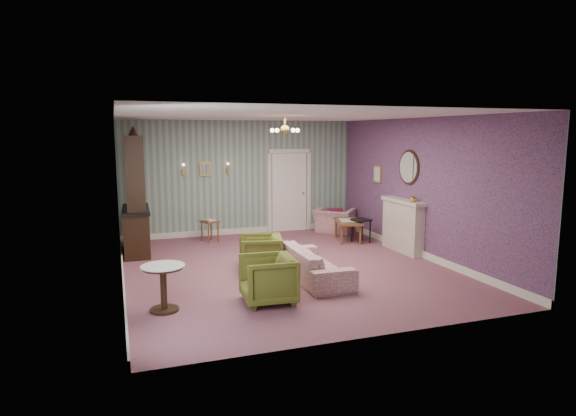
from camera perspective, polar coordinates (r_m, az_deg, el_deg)
name	(u,v)px	position (r m, az deg, el deg)	size (l,w,h in m)	color
floor	(285,267)	(9.67, -0.34, -6.85)	(7.00, 7.00, 0.00)	#864E5F
ceiling	(285,116)	(9.32, -0.35, 10.59)	(7.00, 7.00, 0.00)	white
wall_back	(241,178)	(12.73, -5.47, 3.48)	(6.00, 6.00, 0.00)	slate
wall_front	(377,225)	(6.22, 10.18, -1.97)	(6.00, 6.00, 0.00)	slate
wall_left	(118,200)	(8.89, -18.97, 0.85)	(7.00, 7.00, 0.00)	slate
wall_right	(420,188)	(10.73, 14.99, 2.28)	(7.00, 7.00, 0.00)	slate
wall_right_floral	(420,188)	(10.73, 14.93, 2.28)	(7.00, 7.00, 0.00)	#AB5588
door	(289,190)	(13.10, 0.12, 2.04)	(1.12, 0.12, 2.16)	white
olive_chair_a	(268,277)	(7.63, -2.33, -7.96)	(0.78, 0.73, 0.81)	brown
olive_chair_b	(261,252)	(9.27, -3.15, -5.08)	(0.75, 0.70, 0.77)	brown
olive_chair_c	(260,251)	(9.58, -3.23, -4.98)	(0.64, 0.60, 0.66)	brown
sofa_chintz	(314,258)	(8.82, 3.07, -5.79)	(1.98, 0.58, 0.77)	#973D5D
wingback_chair	(335,217)	(12.99, 5.40, -1.00)	(0.96, 0.62, 0.84)	#973D5D
dresser	(135,191)	(11.11, -17.24, 1.83)	(0.56, 1.61, 2.68)	black
fireplace	(403,225)	(11.11, 13.07, -1.97)	(0.30, 1.40, 1.16)	beige
mantel_vase	(413,198)	(10.67, 14.24, 1.11)	(0.15, 0.15, 0.15)	gold
oval_mirror	(409,167)	(11.01, 13.73, 4.57)	(0.04, 0.76, 0.84)	white
framed_print	(378,174)	(12.19, 10.28, 3.87)	(0.04, 0.34, 0.42)	gold
coffee_table	(348,230)	(12.03, 6.90, -2.59)	(0.55, 1.00, 0.51)	brown
side_table_black	(361,231)	(11.89, 8.41, -2.61)	(0.38, 0.38, 0.57)	black
pedestal_table	(164,288)	(7.51, -14.14, -8.93)	(0.64, 0.64, 0.69)	black
nesting_table	(210,230)	(12.03, -9.00, -2.54)	(0.33, 0.42, 0.55)	brown
gilt_mirror_back	(206,169)	(12.49, -9.47, 4.46)	(0.28, 0.06, 0.36)	gold
sconce_left	(183,170)	(12.39, -11.97, 4.36)	(0.16, 0.12, 0.30)	gold
sconce_right	(228,169)	(12.57, -6.98, 4.54)	(0.16, 0.12, 0.30)	gold
chandelier	(285,130)	(9.32, -0.35, 8.93)	(0.56, 0.56, 0.36)	gold
burgundy_cushion	(335,215)	(12.82, 5.48, -0.85)	(0.38, 0.10, 0.38)	maroon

